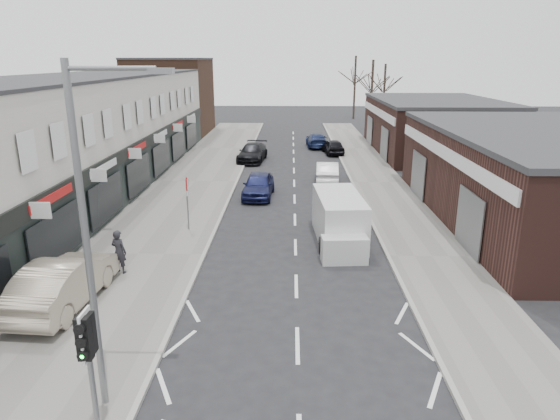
# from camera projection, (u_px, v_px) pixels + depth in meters

# --- Properties ---
(ground) EXTENTS (160.00, 160.00, 0.00)m
(ground) POSITION_uv_depth(u_px,v_px,m) (298.00, 388.00, 12.81)
(ground) COLOR black
(ground) RESTS_ON ground
(pavement_left) EXTENTS (5.50, 64.00, 0.12)m
(pavement_left) POSITION_uv_depth(u_px,v_px,m) (195.00, 182.00, 33.98)
(pavement_left) COLOR slate
(pavement_left) RESTS_ON ground
(pavement_right) EXTENTS (3.50, 64.00, 0.12)m
(pavement_right) POSITION_uv_depth(u_px,v_px,m) (379.00, 183.00, 33.71)
(pavement_right) COLOR slate
(pavement_right) RESTS_ON ground
(shop_terrace_left) EXTENTS (8.00, 41.00, 7.10)m
(shop_terrace_left) POSITION_uv_depth(u_px,v_px,m) (76.00, 136.00, 30.72)
(shop_terrace_left) COLOR beige
(shop_terrace_left) RESTS_ON ground
(brick_block_far) EXTENTS (8.00, 10.00, 8.00)m
(brick_block_far) POSITION_uv_depth(u_px,v_px,m) (171.00, 98.00, 54.98)
(brick_block_far) COLOR #42291C
(brick_block_far) RESTS_ON ground
(right_unit_near) EXTENTS (10.00, 18.00, 4.50)m
(right_unit_near) POSITION_uv_depth(u_px,v_px,m) (542.00, 179.00, 25.28)
(right_unit_near) COLOR #3A1F1A
(right_unit_near) RESTS_ON ground
(right_unit_far) EXTENTS (10.00, 16.00, 4.50)m
(right_unit_far) POSITION_uv_depth(u_px,v_px,m) (434.00, 127.00, 44.41)
(right_unit_far) COLOR #3A1F1A
(right_unit_far) RESTS_ON ground
(tree_far_a) EXTENTS (3.60, 3.60, 8.00)m
(tree_far_a) POSITION_uv_depth(u_px,v_px,m) (370.00, 131.00, 58.53)
(tree_far_a) COLOR #382D26
(tree_far_a) RESTS_ON ground
(tree_far_b) EXTENTS (3.60, 3.60, 7.50)m
(tree_far_b) POSITION_uv_depth(u_px,v_px,m) (382.00, 124.00, 64.22)
(tree_far_b) COLOR #382D26
(tree_far_b) RESTS_ON ground
(tree_far_c) EXTENTS (3.60, 3.60, 8.50)m
(tree_far_c) POSITION_uv_depth(u_px,v_px,m) (353.00, 119.00, 70.02)
(tree_far_c) COLOR #382D26
(tree_far_c) RESTS_ON ground
(traffic_light) EXTENTS (0.28, 0.60, 3.10)m
(traffic_light) POSITION_uv_depth(u_px,v_px,m) (88.00, 347.00, 10.27)
(traffic_light) COLOR slate
(traffic_light) RESTS_ON pavement_left
(street_lamp) EXTENTS (2.23, 0.22, 8.00)m
(street_lamp) POSITION_uv_depth(u_px,v_px,m) (92.00, 226.00, 10.80)
(street_lamp) COLOR slate
(street_lamp) RESTS_ON pavement_left
(warning_sign) EXTENTS (0.12, 0.80, 2.70)m
(warning_sign) POSITION_uv_depth(u_px,v_px,m) (187.00, 188.00, 23.76)
(warning_sign) COLOR slate
(warning_sign) RESTS_ON pavement_left
(white_van) EXTENTS (2.26, 5.62, 2.14)m
(white_van) POSITION_uv_depth(u_px,v_px,m) (339.00, 220.00, 22.82)
(white_van) COLOR silver
(white_van) RESTS_ON ground
(sedan_on_pavement) EXTENTS (2.08, 5.15, 1.66)m
(sedan_on_pavement) POSITION_uv_depth(u_px,v_px,m) (64.00, 282.00, 16.68)
(sedan_on_pavement) COLOR tan
(sedan_on_pavement) RESTS_ON pavement_left
(pedestrian) EXTENTS (0.73, 0.60, 1.73)m
(pedestrian) POSITION_uv_depth(u_px,v_px,m) (119.00, 252.00, 19.20)
(pedestrian) COLOR black
(pedestrian) RESTS_ON pavement_left
(parked_car_left_a) EXTENTS (1.95, 4.39, 1.47)m
(parked_car_left_a) POSITION_uv_depth(u_px,v_px,m) (258.00, 185.00, 30.35)
(parked_car_left_a) COLOR #161A46
(parked_car_left_a) RESTS_ON ground
(parked_car_left_b) EXTENTS (2.49, 5.10, 1.43)m
(parked_car_left_b) POSITION_uv_depth(u_px,v_px,m) (252.00, 153.00, 40.97)
(parked_car_left_b) COLOR black
(parked_car_left_b) RESTS_ON ground
(parked_car_right_a) EXTENTS (1.68, 4.25, 1.38)m
(parked_car_right_a) POSITION_uv_depth(u_px,v_px,m) (327.00, 172.00, 34.11)
(parked_car_right_a) COLOR silver
(parked_car_right_a) RESTS_ON ground
(parked_car_right_b) EXTENTS (1.94, 3.99, 1.31)m
(parked_car_right_b) POSITION_uv_depth(u_px,v_px,m) (333.00, 147.00, 44.06)
(parked_car_right_b) COLOR black
(parked_car_right_b) RESTS_ON ground
(parked_car_right_c) EXTENTS (2.02, 4.60, 1.31)m
(parked_car_right_c) POSITION_uv_depth(u_px,v_px,m) (317.00, 140.00, 47.56)
(parked_car_right_c) COLOR #152044
(parked_car_right_c) RESTS_ON ground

